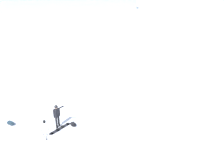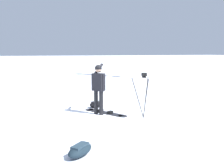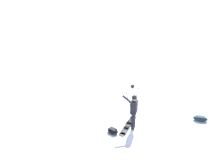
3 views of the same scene
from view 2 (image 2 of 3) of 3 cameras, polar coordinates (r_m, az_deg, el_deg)
name	(u,v)px [view 2 (image 2 of 3)]	position (r m, az deg, el deg)	size (l,w,h in m)	color
ground_plane	(85,119)	(8.01, -6.39, -8.12)	(300.00, 300.00, 0.00)	white
snowboarder	(99,84)	(8.30, -3.19, -0.05)	(0.57, 0.73, 1.76)	black
snowboard	(105,112)	(8.66, -1.65, -6.72)	(1.08, 1.59, 0.10)	black
gear_bag_large	(80,150)	(5.26, -7.56, -15.19)	(0.74, 0.70, 0.24)	#192833
camera_tripod	(144,86)	(7.94, 7.49, -0.52)	(0.71, 0.68, 1.49)	#262628
gear_bag_small	(96,104)	(9.48, -3.84, -4.84)	(0.60, 0.48, 0.24)	black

